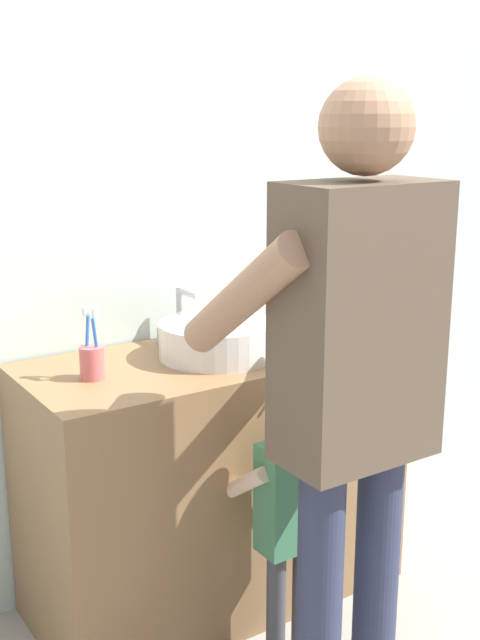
# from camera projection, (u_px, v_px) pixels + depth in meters

# --- Properties ---
(ground_plane) EXTENTS (14.00, 14.00, 0.00)m
(ground_plane) POSITION_uv_depth(u_px,v_px,m) (267.00, 639.00, 2.47)
(ground_plane) COLOR #9E998E
(back_wall) EXTENTS (4.40, 0.08, 2.70)m
(back_wall) POSITION_uv_depth(u_px,v_px,m) (162.00, 183.00, 2.63)
(back_wall) COLOR silver
(back_wall) RESTS_ON ground
(vanity_cabinet) EXTENTS (1.20, 0.54, 0.84)m
(vanity_cabinet) POSITION_uv_depth(u_px,v_px,m) (215.00, 478.00, 2.61)
(vanity_cabinet) COLOR olive
(vanity_cabinet) RESTS_ON ground
(sink_basin) EXTENTS (0.36, 0.36, 0.11)m
(sink_basin) POSITION_uv_depth(u_px,v_px,m) (217.00, 339.00, 2.47)
(sink_basin) COLOR silver
(sink_basin) RESTS_ON vanity_cabinet
(faucet) EXTENTS (0.18, 0.14, 0.18)m
(faucet) POSITION_uv_depth(u_px,v_px,m) (182.00, 317.00, 2.64)
(faucet) COLOR #B7BABF
(faucet) RESTS_ON vanity_cabinet
(toothbrush_cup) EXTENTS (0.07, 0.07, 0.21)m
(toothbrush_cup) POSITION_uv_depth(u_px,v_px,m) (92.00, 360.00, 2.26)
(toothbrush_cup) COLOR #D86666
(toothbrush_cup) RESTS_ON vanity_cabinet
(child_toddler) EXTENTS (0.25, 0.25, 0.81)m
(child_toddler) POSITION_uv_depth(u_px,v_px,m) (289.00, 510.00, 2.26)
(child_toddler) COLOR #47474C
(child_toddler) RESTS_ON ground
(adult_parent) EXTENTS (0.51, 0.54, 1.65)m
(adult_parent) POSITION_uv_depth(u_px,v_px,m) (353.00, 364.00, 1.91)
(adult_parent) COLOR #2D334C
(adult_parent) RESTS_ON ground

